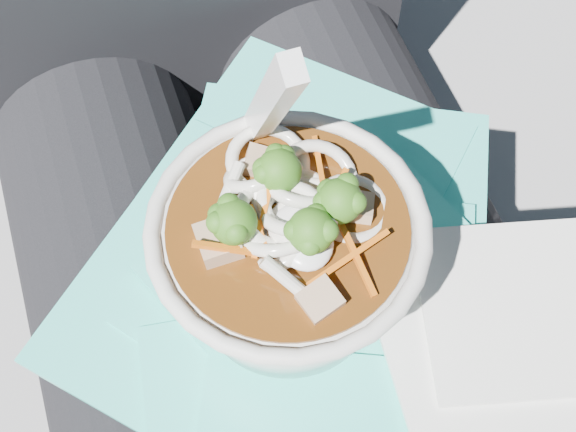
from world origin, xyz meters
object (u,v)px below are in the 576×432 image
object	(u,v)px
stone_ledge	(250,329)
person_body	(255,225)
udon_bowl	(288,250)
plastic_bag	(322,327)
lap	(296,346)

from	to	relation	value
stone_ledge	person_body	bearing A→B (deg)	-90.00
person_body	udon_bowl	world-z (taller)	person_body
person_body	plastic_bag	size ratio (longest dim) A/B	2.30
stone_ledge	udon_bowl	xyz separation A→B (m)	(-0.01, -0.15, 0.47)
person_body	stone_ledge	bearing A→B (deg)	90.00
person_body	udon_bowl	distance (m)	0.16
lap	plastic_bag	size ratio (longest dim) A/B	1.07
plastic_bag	udon_bowl	world-z (taller)	udon_bowl
stone_ledge	plastic_bag	distance (m)	0.45
stone_ledge	plastic_bag	size ratio (longest dim) A/B	2.23
lap	person_body	distance (m)	0.09
plastic_bag	udon_bowl	xyz separation A→B (m)	(-0.01, 0.02, 0.06)
lap	person_body	bearing A→B (deg)	90.00
stone_ledge	lap	world-z (taller)	lap
stone_ledge	person_body	size ratio (longest dim) A/B	0.97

